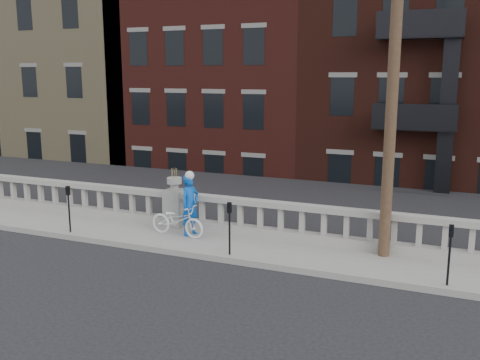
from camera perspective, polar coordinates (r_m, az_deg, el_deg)
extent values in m
plane|color=black|center=(13.28, -15.44, -9.67)|extent=(120.00, 120.00, 0.00)
cube|color=gray|center=(15.57, -8.63, -5.95)|extent=(32.00, 2.20, 0.15)
cube|color=gray|center=(16.30, -6.91, -4.39)|extent=(28.00, 0.34, 0.25)
cube|color=gray|center=(16.10, -6.98, -1.56)|extent=(28.00, 0.34, 0.16)
cube|color=gray|center=(16.19, -6.95, -2.94)|extent=(0.55, 0.55, 1.10)
cylinder|color=gray|center=(16.04, -7.00, -0.69)|extent=(0.24, 0.24, 0.20)
cylinder|color=gray|center=(16.01, -7.02, -0.06)|extent=(0.44, 0.44, 0.18)
cube|color=#605E59|center=(17.50, -6.12, -12.64)|extent=(36.00, 0.50, 5.15)
cube|color=black|center=(37.78, 10.04, -4.08)|extent=(80.00, 44.00, 0.50)
cube|color=#595651|center=(21.98, -5.44, -9.14)|extent=(16.00, 7.00, 4.00)
cube|color=#968760|center=(39.41, -16.60, 11.34)|extent=(18.00, 16.00, 20.00)
cube|color=#491A15|center=(31.99, 1.00, 6.54)|extent=(10.00, 14.00, 14.00)
cube|color=#36150E|center=(29.72, 19.35, 6.99)|extent=(10.00, 14.00, 15.50)
cylinder|color=#422D1E|center=(13.36, 16.16, 12.97)|extent=(0.28, 0.28, 10.00)
cylinder|color=black|center=(16.15, -17.75, -3.44)|extent=(0.05, 0.05, 1.10)
cube|color=black|center=(16.00, -17.89, -1.08)|extent=(0.10, 0.08, 0.26)
cube|color=black|center=(15.96, -18.01, -0.97)|extent=(0.06, 0.01, 0.08)
cylinder|color=black|center=(13.51, -1.12, -5.75)|extent=(0.05, 0.05, 1.10)
cube|color=black|center=(13.33, -1.14, -2.95)|extent=(0.10, 0.08, 0.26)
cube|color=black|center=(13.28, -1.22, -2.83)|extent=(0.06, 0.01, 0.08)
cylinder|color=black|center=(12.45, 21.38, -8.05)|extent=(0.05, 0.05, 1.10)
cube|color=black|center=(12.25, 21.61, -5.05)|extent=(0.10, 0.08, 0.26)
cube|color=black|center=(12.20, 21.62, -4.92)|extent=(0.06, 0.01, 0.08)
imported|color=white|center=(15.19, -6.70, -4.29)|extent=(1.75, 0.74, 0.89)
imported|color=#0C4EB7|center=(15.14, -5.34, -2.67)|extent=(0.58, 0.73, 1.74)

